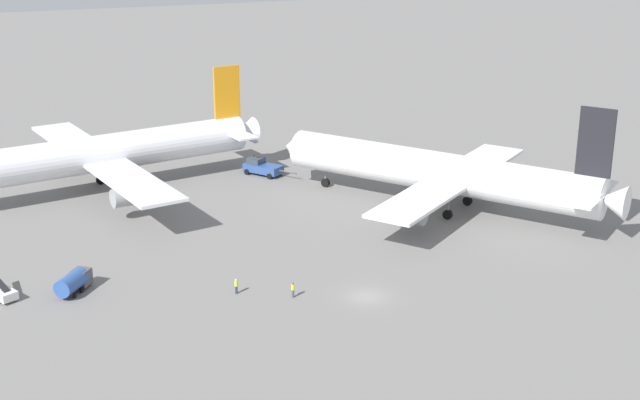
% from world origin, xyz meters
% --- Properties ---
extents(ground_plane, '(600.00, 600.00, 0.00)m').
position_xyz_m(ground_plane, '(0.00, 0.00, 0.00)').
color(ground_plane, slate).
extents(airliner_at_gate_left, '(56.43, 48.99, 16.66)m').
position_xyz_m(airliner_at_gate_left, '(-22.67, 47.81, 5.69)').
color(airliner_at_gate_left, silver).
rests_on(airliner_at_gate_left, ground).
extents(airliner_being_pushed, '(35.91, 44.57, 16.79)m').
position_xyz_m(airliner_being_pushed, '(21.74, 22.35, 5.25)').
color(airliner_being_pushed, white).
rests_on(airliner_being_pushed, ground).
extents(pushback_tug, '(6.56, 8.48, 2.90)m').
position_xyz_m(pushback_tug, '(4.09, 47.16, 1.23)').
color(pushback_tug, '#2D4C8C').
rests_on(pushback_tug, ground).
extents(gse_belt_loader_portside, '(3.37, 4.97, 3.02)m').
position_xyz_m(gse_belt_loader_portside, '(-36.53, 14.42, 0.83)').
color(gse_belt_loader_portside, silver).
rests_on(gse_belt_loader_portside, ground).
extents(gse_fuel_bowser_stubby, '(4.54, 5.00, 2.40)m').
position_xyz_m(gse_fuel_bowser_stubby, '(-29.03, 13.05, 1.33)').
color(gse_fuel_bowser_stubby, '#2D5199').
rests_on(gse_fuel_bowser_stubby, ground).
extents(ground_crew_ramp_agent_by_cones, '(0.47, 0.36, 1.76)m').
position_xyz_m(ground_crew_ramp_agent_by_cones, '(-7.45, 2.82, 0.93)').
color(ground_crew_ramp_agent_by_cones, '#4C4C51').
rests_on(ground_crew_ramp_agent_by_cones, ground).
extents(ground_crew_wing_walker_right, '(0.36, 0.36, 1.75)m').
position_xyz_m(ground_crew_wing_walker_right, '(-12.81, 6.08, 0.91)').
color(ground_crew_wing_walker_right, '#2D3351').
rests_on(ground_crew_wing_walker_right, ground).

